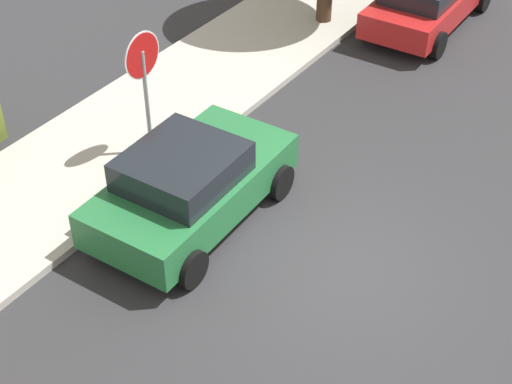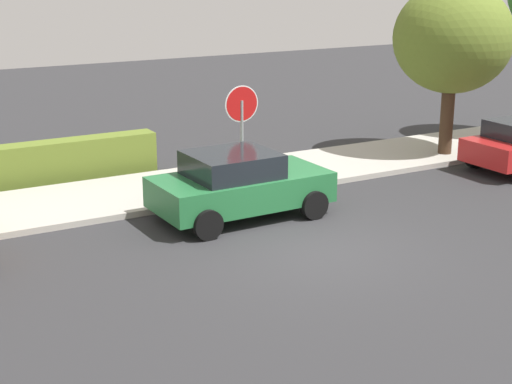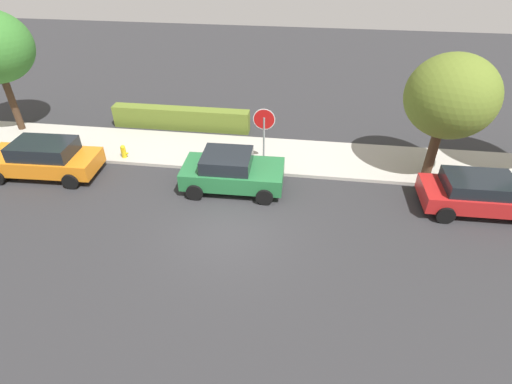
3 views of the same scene
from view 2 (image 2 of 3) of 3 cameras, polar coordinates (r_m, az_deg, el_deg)
name	(u,v)px [view 2 (image 2 of 3)]	position (r m, az deg, el deg)	size (l,w,h in m)	color
ground_plane	(315,249)	(15.55, 4.34, -4.17)	(60.00, 60.00, 0.00)	#2D2D30
sidewalk_curb	(203,184)	(19.77, -3.89, 0.61)	(32.00, 3.05, 0.14)	#B2ADA3
stop_sign	(242,118)	(18.91, -1.04, 5.39)	(0.88, 0.08, 2.62)	gray
parked_car_green	(239,184)	(17.18, -1.26, 0.57)	(3.90, 2.16, 1.49)	#236B38
street_tree_mid_block	(453,39)	(22.91, 14.13, 10.76)	(3.33, 3.33, 4.93)	#422D1E
front_yard_hedge	(25,165)	(20.52, -16.43, 1.88)	(6.83, 0.65, 1.06)	olive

